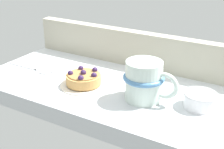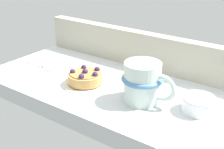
{
  "view_description": "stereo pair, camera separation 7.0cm",
  "coord_description": "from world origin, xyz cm",
  "px_view_note": "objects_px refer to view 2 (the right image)",
  "views": [
    {
      "loc": [
        38.74,
        -63.42,
        35.33
      ],
      "look_at": [
        3.77,
        -3.51,
        4.77
      ],
      "focal_mm": 49.77,
      "sensor_mm": 36.0,
      "label": 1
    },
    {
      "loc": [
        44.58,
        -59.6,
        35.33
      ],
      "look_at": [
        3.77,
        -3.51,
        4.77
      ],
      "focal_mm": 49.77,
      "sensor_mm": 36.0,
      "label": 2
    }
  ],
  "objects_px": {
    "dessert_plate": "(86,83)",
    "coffee_mug": "(143,82)",
    "raspberry_tart": "(85,77)",
    "dessert_fork": "(37,65)",
    "sugar_bowl": "(198,104)"
  },
  "relations": [
    {
      "from": "dessert_plate",
      "to": "raspberry_tart",
      "type": "relative_size",
      "value": 1.34
    },
    {
      "from": "dessert_plate",
      "to": "raspberry_tart",
      "type": "distance_m",
      "value": 0.02
    },
    {
      "from": "coffee_mug",
      "to": "dessert_fork",
      "type": "relative_size",
      "value": 0.84
    },
    {
      "from": "raspberry_tart",
      "to": "dessert_plate",
      "type": "bearing_deg",
      "value": -161.06
    },
    {
      "from": "dessert_plate",
      "to": "dessert_fork",
      "type": "distance_m",
      "value": 0.2
    },
    {
      "from": "sugar_bowl",
      "to": "raspberry_tart",
      "type": "bearing_deg",
      "value": -172.15
    },
    {
      "from": "coffee_mug",
      "to": "sugar_bowl",
      "type": "distance_m",
      "value": 0.13
    },
    {
      "from": "dessert_fork",
      "to": "sugar_bowl",
      "type": "xyz_separation_m",
      "value": [
        0.49,
        0.03,
        0.02
      ]
    },
    {
      "from": "dessert_plate",
      "to": "coffee_mug",
      "type": "distance_m",
      "value": 0.17
    },
    {
      "from": "coffee_mug",
      "to": "raspberry_tart",
      "type": "bearing_deg",
      "value": -176.59
    },
    {
      "from": "dessert_fork",
      "to": "sugar_bowl",
      "type": "bearing_deg",
      "value": 3.16
    },
    {
      "from": "raspberry_tart",
      "to": "coffee_mug",
      "type": "height_order",
      "value": "coffee_mug"
    },
    {
      "from": "dessert_plate",
      "to": "dessert_fork",
      "type": "relative_size",
      "value": 0.76
    },
    {
      "from": "coffee_mug",
      "to": "dessert_fork",
      "type": "xyz_separation_m",
      "value": [
        -0.37,
        0.0,
        -0.05
      ]
    },
    {
      "from": "dessert_plate",
      "to": "coffee_mug",
      "type": "bearing_deg",
      "value": 3.43
    }
  ]
}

